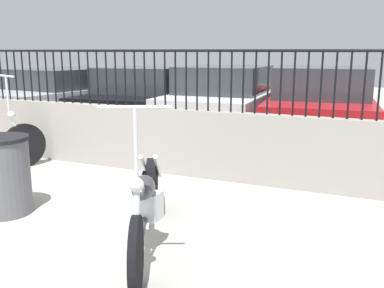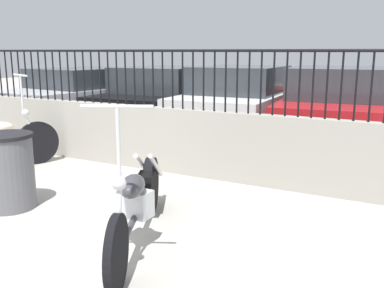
{
  "view_description": "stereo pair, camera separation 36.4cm",
  "coord_description": "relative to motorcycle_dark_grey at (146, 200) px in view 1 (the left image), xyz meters",
  "views": [
    {
      "loc": [
        3.67,
        -2.51,
        1.71
      ],
      "look_at": [
        1.82,
        1.75,
        0.7
      ],
      "focal_mm": 40.0,
      "sensor_mm": 36.0,
      "label": 1
    },
    {
      "loc": [
        3.99,
        -2.35,
        1.71
      ],
      "look_at": [
        1.82,
        1.75,
        0.7
      ],
      "focal_mm": 40.0,
      "sensor_mm": 36.0,
      "label": 2
    }
  ],
  "objects": [
    {
      "name": "car_black",
      "position": [
        -2.78,
        5.06,
        0.31
      ],
      "size": [
        2.11,
        4.06,
        1.38
      ],
      "rotation": [
        0.0,
        0.0,
        1.64
      ],
      "color": "black",
      "rests_on": "ground_plane"
    },
    {
      "name": "car_white",
      "position": [
        -0.97,
        5.07,
        0.33
      ],
      "size": [
        1.91,
        3.98,
        1.42
      ],
      "rotation": [
        0.0,
        0.0,
        1.61
      ],
      "color": "black",
      "rests_on": "ground_plane"
    },
    {
      "name": "motorcycle_dark_grey",
      "position": [
        0.0,
        0.0,
        0.0
      ],
      "size": [
        1.08,
        2.12,
        1.35
      ],
      "rotation": [
        0.0,
        0.0,
        -1.14
      ],
      "color": "black",
      "rests_on": "ground_plane"
    },
    {
      "name": "low_wall",
      "position": [
        -1.81,
        2.08,
        0.08
      ],
      "size": [
        8.17,
        0.18,
        0.93
      ],
      "color": "#9E998E",
      "rests_on": "ground_plane"
    },
    {
      "name": "trash_bin",
      "position": [
        -1.72,
        -0.02,
        0.04
      ],
      "size": [
        0.58,
        0.58,
        0.84
      ],
      "color": "#56565B",
      "rests_on": "ground_plane"
    },
    {
      "name": "fence_railing",
      "position": [
        -1.81,
        2.08,
        1.07
      ],
      "size": [
        8.17,
        0.04,
        0.81
      ],
      "color": "black",
      "rests_on": "low_wall"
    },
    {
      "name": "car_silver",
      "position": [
        -4.49,
        4.57,
        0.31
      ],
      "size": [
        2.37,
        4.58,
        1.34
      ],
      "rotation": [
        0.0,
        0.0,
        1.46
      ],
      "color": "black",
      "rests_on": "ground_plane"
    },
    {
      "name": "car_red",
      "position": [
        0.92,
        4.89,
        0.33
      ],
      "size": [
        2.11,
        4.14,
        1.44
      ],
      "rotation": [
        0.0,
        0.0,
        1.67
      ],
      "color": "black",
      "rests_on": "ground_plane"
    }
  ]
}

